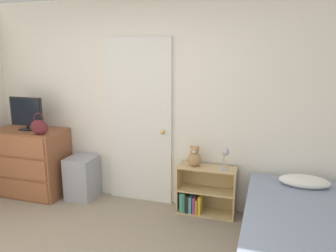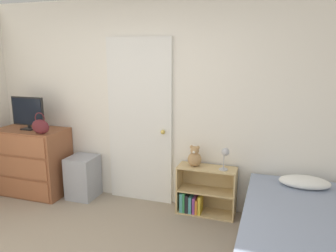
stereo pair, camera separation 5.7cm
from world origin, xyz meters
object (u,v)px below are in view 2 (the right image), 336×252
(handbag, at_px, (40,126))
(bookshelf, at_px, (201,194))
(tv, at_px, (28,113))
(teddy_bear, at_px, (195,157))
(bed, at_px, (307,243))
(dresser, at_px, (33,161))
(storage_bin, at_px, (83,177))
(desk_lamp, at_px, (225,155))

(handbag, distance_m, bookshelf, 2.17)
(tv, bearing_deg, teddy_bear, 3.63)
(teddy_bear, bearing_deg, bed, -32.59)
(dresser, relative_size, handbag, 3.35)
(dresser, xyz_separation_m, storage_bin, (0.72, 0.08, -0.17))
(bookshelf, relative_size, desk_lamp, 2.60)
(teddy_bear, bearing_deg, handbag, -170.76)
(storage_bin, xyz_separation_m, bookshelf, (1.60, 0.06, -0.04))
(handbag, bearing_deg, tv, 152.59)
(dresser, height_order, tv, tv)
(bookshelf, height_order, desk_lamp, desk_lamp)
(storage_bin, relative_size, desk_lamp, 2.11)
(dresser, bearing_deg, bed, -10.47)
(storage_bin, bearing_deg, tv, -173.21)
(handbag, relative_size, teddy_bear, 1.10)
(desk_lamp, relative_size, bed, 0.15)
(bookshelf, distance_m, desk_lamp, 0.60)
(storage_bin, xyz_separation_m, bed, (2.72, -0.72, -0.01))
(dresser, xyz_separation_m, teddy_bear, (2.23, 0.14, 0.24))
(tv, distance_m, teddy_bear, 2.28)
(tv, bearing_deg, bookshelf, 3.65)
(handbag, bearing_deg, storage_bin, 32.46)
(bookshelf, bearing_deg, bed, -34.88)
(tv, relative_size, bed, 0.27)
(tv, xyz_separation_m, teddy_bear, (2.24, 0.14, -0.43))
(tv, relative_size, teddy_bear, 1.94)
(handbag, distance_m, bed, 3.23)
(tv, xyz_separation_m, storage_bin, (0.73, 0.09, -0.85))
(storage_bin, bearing_deg, dresser, -173.60)
(tv, distance_m, storage_bin, 1.12)
(dresser, relative_size, tv, 1.89)
(teddy_bear, bearing_deg, dresser, -176.51)
(handbag, bearing_deg, teddy_bear, 9.24)
(tv, xyz_separation_m, bed, (3.44, -0.63, -0.86))
(bookshelf, xyz_separation_m, bed, (1.12, -0.78, 0.03))
(bed, bearing_deg, desk_lamp, 139.01)
(storage_bin, height_order, bed, bed)
(handbag, height_order, bookshelf, handbag)
(dresser, xyz_separation_m, desk_lamp, (2.59, 0.10, 0.32))
(teddy_bear, relative_size, bed, 0.14)
(storage_bin, distance_m, teddy_bear, 1.57)
(desk_lamp, bearing_deg, bookshelf, 170.80)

